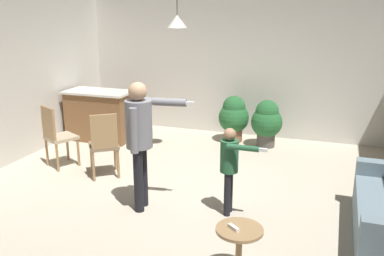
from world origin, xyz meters
name	(u,v)px	position (x,y,z in m)	size (l,w,h in m)	color
ground	(186,198)	(0.00, 0.00, 0.00)	(7.68, 7.68, 0.00)	#B2A893
wall_back	(242,67)	(0.00, 3.20, 1.35)	(6.40, 0.10, 2.70)	beige
kitchen_counter	(100,115)	(-2.45, 1.93, 0.48)	(1.26, 0.66, 0.95)	brown
side_table_by_couch	(239,247)	(1.05, -1.48, 0.33)	(0.44, 0.44, 0.52)	#99754C
person_adult	(140,132)	(-0.43, -0.46, 1.01)	(0.78, 0.54, 1.62)	black
person_child	(230,162)	(0.65, -0.25, 0.68)	(0.58, 0.32, 1.10)	black
dining_chair_by_counter	(57,134)	(-2.32, 0.42, 0.55)	(0.57, 0.57, 1.00)	#99754C
dining_chair_near_wall	(104,143)	(-1.39, 0.29, 0.55)	(0.59, 0.59, 1.00)	#99754C
potted_plant_corner	(267,121)	(0.64, 2.54, 0.48)	(0.57, 0.57, 0.87)	#4C4742
potted_plant_by_wall	(234,117)	(0.00, 2.64, 0.48)	(0.57, 0.57, 0.88)	brown
spare_remote_on_table	(233,228)	(1.00, -1.52, 0.54)	(0.04, 0.13, 0.04)	white
ceiling_light_pendant	(177,21)	(-0.71, 1.58, 2.25)	(0.32, 0.32, 0.55)	silver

